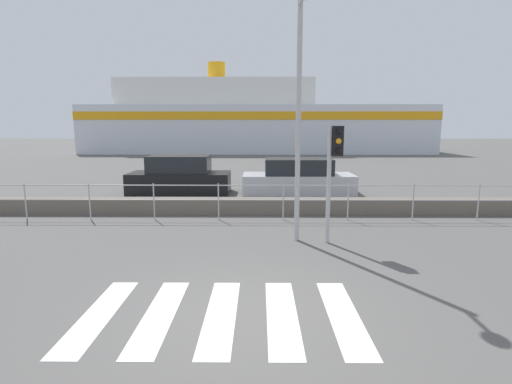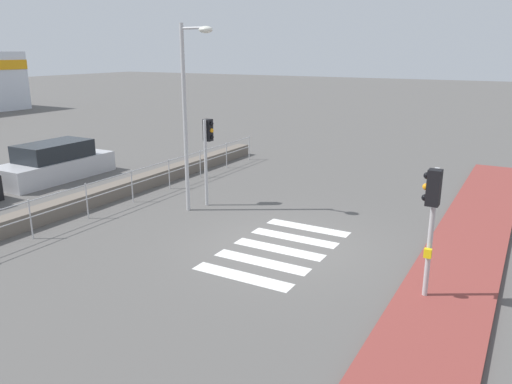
# 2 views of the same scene
# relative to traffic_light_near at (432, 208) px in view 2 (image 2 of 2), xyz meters

# --- Properties ---
(ground_plane) EXTENTS (160.00, 160.00, 0.00)m
(ground_plane) POSITION_rel_traffic_light_near_xyz_m (1.37, 3.71, -1.96)
(ground_plane) COLOR #565451
(sidewalk_brick) EXTENTS (24.00, 1.80, 0.12)m
(sidewalk_brick) POSITION_rel_traffic_light_near_xyz_m (1.37, -0.39, -1.90)
(sidewalk_brick) COLOR brown
(sidewalk_brick) RESTS_ON ground_plane
(crosswalk) EXTENTS (4.05, 2.40, 0.01)m
(crosswalk) POSITION_rel_traffic_light_near_xyz_m (1.05, 3.71, -1.96)
(crosswalk) COLOR silver
(crosswalk) RESTS_ON ground_plane
(seawall) EXTENTS (18.99, 0.55, 0.48)m
(seawall) POSITION_rel_traffic_light_near_xyz_m (1.37, 10.58, -1.72)
(seawall) COLOR #6B6056
(seawall) RESTS_ON ground_plane
(harbor_fence) EXTENTS (17.13, 0.04, 1.08)m
(harbor_fence) POSITION_rel_traffic_light_near_xyz_m (1.37, 9.71, -1.24)
(harbor_fence) COLOR #B2B2B5
(harbor_fence) RESTS_ON ground_plane
(traffic_light_near) EXTENTS (0.34, 0.32, 2.71)m
(traffic_light_near) POSITION_rel_traffic_light_near_xyz_m (0.00, 0.00, 0.00)
(traffic_light_near) COLOR #B2B2B5
(traffic_light_near) RESTS_ON ground_plane
(traffic_light_far) EXTENTS (0.34, 0.32, 2.74)m
(traffic_light_far) POSITION_rel_traffic_light_near_xyz_m (3.33, 7.39, 0.06)
(traffic_light_far) COLOR #B2B2B5
(traffic_light_far) RESTS_ON ground_plane
(streetlamp) EXTENTS (0.32, 1.10, 5.55)m
(streetlamp) POSITION_rel_traffic_light_near_xyz_m (2.52, 7.40, 1.52)
(streetlamp) COLOR #B2B2B5
(streetlamp) RESTS_ON ground_plane
(parked_car_silver) EXTENTS (4.52, 1.77, 1.42)m
(parked_car_silver) POSITION_rel_traffic_light_near_xyz_m (3.21, 14.46, -1.35)
(parked_car_silver) COLOR #BCBCC1
(parked_car_silver) RESTS_ON ground_plane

